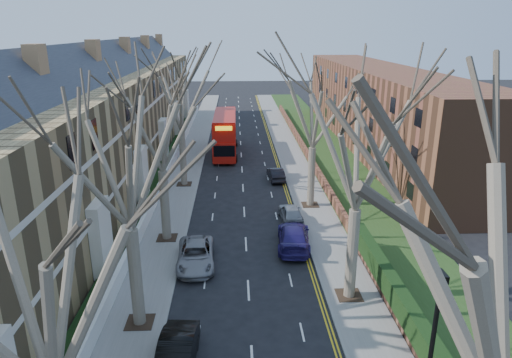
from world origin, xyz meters
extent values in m
cube|color=slate|center=(-6.00, 39.00, 0.06)|extent=(3.00, 102.00, 0.12)
cube|color=slate|center=(6.00, 39.00, 0.06)|extent=(3.00, 102.00, 0.12)
cube|color=olive|center=(-13.80, 31.00, 5.00)|extent=(9.00, 78.00, 10.00)
cube|color=#2D2F37|center=(-13.80, 31.00, 11.00)|extent=(4.67, 78.00, 4.67)
cube|color=silver|center=(-9.35, 31.00, 3.50)|extent=(0.12, 78.00, 0.35)
cube|color=silver|center=(-9.35, 31.00, 7.00)|extent=(0.12, 78.00, 0.35)
cube|color=brown|center=(17.50, 43.00, 5.00)|extent=(8.00, 54.00, 10.00)
cube|color=brown|center=(7.70, 43.00, 0.57)|extent=(0.35, 54.00, 0.90)
cube|color=black|center=(7.70, 2.00, 1.32)|extent=(0.70, 24.00, 1.20)
cube|color=white|center=(-7.65, 31.00, 0.62)|extent=(0.30, 78.00, 1.00)
cube|color=#243C16|center=(10.50, 39.00, 0.15)|extent=(6.00, 102.00, 0.06)
cube|color=black|center=(5.00, -3.50, 8.12)|extent=(0.18, 0.50, 0.22)
cylinder|color=#726451|center=(-5.70, 6.00, 2.75)|extent=(0.64, 0.64, 5.25)
cube|color=#2D2116|center=(-5.70, 6.00, 0.14)|extent=(1.40, 1.40, 0.05)
cylinder|color=#726451|center=(-5.70, 16.00, 2.66)|extent=(0.64, 0.64, 5.07)
cube|color=#2D2116|center=(-5.70, 16.00, 0.14)|extent=(1.40, 1.40, 0.05)
cylinder|color=#726451|center=(-5.70, 28.00, 2.75)|extent=(0.60, 0.60, 5.25)
cube|color=#2D2116|center=(-5.70, 28.00, 0.14)|extent=(1.40, 1.40, 0.05)
cylinder|color=#726451|center=(5.70, 8.00, 2.75)|extent=(0.64, 0.64, 5.25)
cube|color=#2D2116|center=(5.70, 8.00, 0.14)|extent=(1.40, 1.40, 0.05)
cylinder|color=#726451|center=(5.70, 22.00, 2.66)|extent=(0.60, 0.60, 5.07)
cube|color=#2D2116|center=(5.70, 22.00, 0.14)|extent=(1.40, 1.40, 0.05)
cube|color=#B1140C|center=(-1.91, 39.69, 1.49)|extent=(2.61, 11.40, 2.28)
cube|color=#B1140C|center=(-1.91, 39.69, 3.66)|extent=(2.61, 10.83, 2.07)
cube|color=black|center=(-1.91, 39.69, 1.96)|extent=(2.63, 10.49, 0.93)
cube|color=black|center=(-1.91, 39.69, 3.77)|extent=(2.63, 10.26, 0.93)
imported|color=black|center=(-3.40, 2.59, 0.75)|extent=(1.83, 4.62, 1.50)
imported|color=gray|center=(-3.29, 12.15, 0.70)|extent=(2.58, 5.17, 1.41)
imported|color=navy|center=(3.31, 14.45, 0.78)|extent=(2.71, 5.58, 1.57)
imported|color=gray|center=(3.64, 18.94, 0.68)|extent=(1.87, 4.11, 1.37)
imported|color=black|center=(3.35, 29.23, 0.64)|extent=(1.69, 3.98, 1.28)
camera|label=1|loc=(-0.60, -14.27, 14.59)|focal=32.00mm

